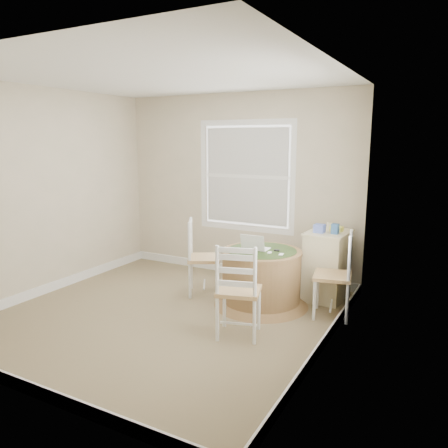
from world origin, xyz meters
The scene contains 14 objects.
room centered at (0.17, 0.16, 1.30)m, with size 3.64×3.64×2.64m.
round_table centered at (0.82, 0.81, 0.37)m, with size 1.13×1.13×0.68m.
chair_left centered at (0.01, 0.83, 0.47)m, with size 0.42×0.40×0.95m, color white, non-canonical shape.
chair_near centered at (0.95, -0.06, 0.47)m, with size 0.42×0.40×0.95m, color white, non-canonical shape.
chair_right centered at (1.65, 0.87, 0.47)m, with size 0.42×0.40×0.95m, color white, non-canonical shape.
laptop centered at (0.74, 0.80, 0.70)m, with size 0.30×0.27×0.21m.
mouse centered at (0.95, 0.73, 0.68)m, with size 0.05×0.09×0.03m, color white.
phone centered at (1.09, 0.73, 0.68)m, with size 0.04×0.09×0.02m, color #B7BABF.
keys centered at (0.99, 0.85, 0.68)m, with size 0.06×0.05×0.03m, color black.
corner_chest centered at (1.44, 1.41, 0.43)m, with size 0.52×0.66×0.85m.
tissue_box centered at (1.35, 1.28, 0.90)m, with size 0.12×0.12×0.10m, color #627AE1.
box_yellow centered at (1.53, 1.48, 0.88)m, with size 0.15×0.10×0.06m, color #EFF255.
box_blue centered at (1.55, 1.30, 0.91)m, with size 0.08×0.08×0.12m, color #3868A9.
cup_cream centered at (1.42, 1.55, 0.90)m, with size 0.07×0.07×0.09m, color beige.
Camera 1 is at (2.78, -3.79, 1.95)m, focal length 35.00 mm.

